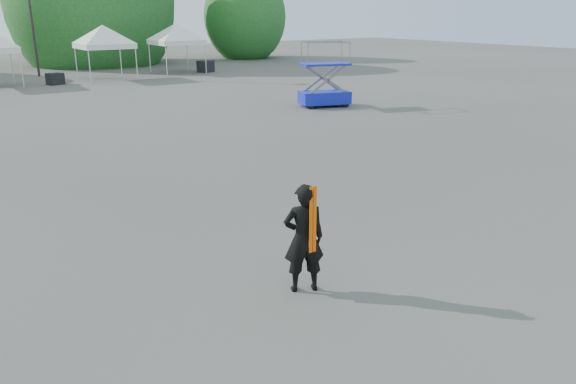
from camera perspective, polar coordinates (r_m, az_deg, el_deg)
ground at (r=10.84m, az=-3.74°, el=-4.89°), size 120.00×120.00×0.00m
tree_mid_e at (r=49.63m, az=-19.38°, el=17.78°), size 5.12×5.12×7.79m
tree_far_e at (r=53.04m, az=-4.39°, el=17.33°), size 3.84×3.84×5.84m
tent_f at (r=37.84m, az=-18.30°, el=15.40°), size 4.37×4.37×3.88m
tent_g at (r=40.92m, az=-11.34°, el=16.07°), size 4.40×4.40×3.88m
man at (r=8.63m, az=1.62°, el=-4.71°), size 0.75×0.64×1.75m
scissor_lift at (r=25.81m, az=3.77°, el=11.83°), size 2.46×1.75×2.88m
crate_mid at (r=36.48m, az=-22.58°, el=10.57°), size 1.04×0.91×0.67m
crate_east at (r=41.15m, az=-8.37°, el=12.51°), size 1.23×1.09×0.80m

